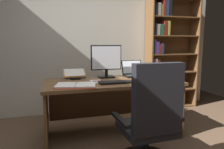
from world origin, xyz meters
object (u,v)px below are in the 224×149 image
office_chair (151,126)px  coffee_mug (163,74)px  notepad (96,82)px  pen (98,81)px  open_binder (76,85)px  reading_stand_with_book (75,74)px  monitor (106,61)px  keyboard (116,82)px  laptop (134,73)px  computer_mouse (138,80)px  bookshelf (166,53)px  desk (110,94)px

office_chair → coffee_mug: 1.11m
notepad → pen: pen is taller
open_binder → reading_stand_with_book: bearing=97.3°
office_chair → monitor: bearing=95.4°
keyboard → coffee_mug: bearing=13.8°
laptop → keyboard: bearing=-133.0°
computer_mouse → monitor: bearing=123.0°
bookshelf → monitor: 1.50m
office_chair → notepad: (-0.36, 0.82, 0.30)m
laptop → computer_mouse: bearing=-106.3°
office_chair → pen: size_ratio=7.62×
desk → computer_mouse: bearing=-41.2°
reading_stand_with_book → notepad: reading_stand_with_book is taller
desk → monitor: size_ratio=3.79×
pen → coffee_mug: coffee_mug is taller
open_binder → coffee_mug: coffee_mug is taller
bookshelf → computer_mouse: size_ratio=19.87×
coffee_mug → laptop: bearing=137.8°
reading_stand_with_book → notepad: (0.24, -0.37, -0.06)m
monitor → computer_mouse: (0.30, -0.46, -0.21)m
reading_stand_with_book → keyboard: bearing=-48.6°
desk → bookshelf: bookshelf is taller
notepad → coffee_mug: (0.97, 0.04, 0.05)m
notepad → reading_stand_with_book: bearing=122.6°
notepad → coffee_mug: coffee_mug is taller
coffee_mug → desk: bearing=174.2°
open_binder → computer_mouse: bearing=15.6°
open_binder → bookshelf: bearing=44.2°
computer_mouse → open_binder: (-0.80, -0.05, -0.01)m
laptop → pen: (-0.63, -0.33, -0.04)m
open_binder → desk: bearing=44.0°
desk → laptop: (0.43, 0.21, 0.25)m
laptop → notepad: size_ratio=1.57×
office_chair → computer_mouse: office_chair is taller
desk → pen: 0.31m
notepad → office_chair: bearing=-66.5°
monitor → open_binder: size_ratio=0.90×
bookshelf → pen: 1.85m
notepad → coffee_mug: 0.97m
office_chair → laptop: size_ratio=3.24×
desk → reading_stand_with_book: bearing=151.0°
desk → computer_mouse: 0.45m
keyboard → open_binder: (-0.50, -0.05, -0.00)m
desk → monitor: monitor is taller
laptop → office_chair: bearing=-104.3°
open_binder → notepad: size_ratio=2.44×
laptop → notepad: 0.73m
notepad → pen: bearing=0.0°
pen → laptop: bearing=27.3°
reading_stand_with_book → notepad: bearing=-57.4°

